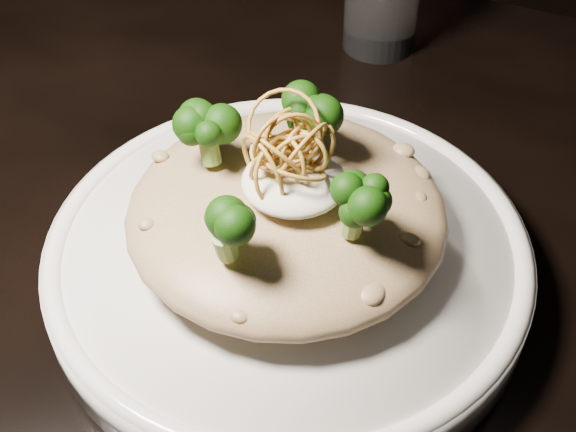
# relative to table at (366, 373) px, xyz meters

# --- Properties ---
(table) EXTENTS (1.10, 0.80, 0.75)m
(table) POSITION_rel_table_xyz_m (0.00, 0.00, 0.00)
(table) COLOR black
(table) RESTS_ON ground
(plate) EXTENTS (0.30, 0.30, 0.03)m
(plate) POSITION_rel_table_xyz_m (-0.06, -0.01, 0.10)
(plate) COLOR silver
(plate) RESTS_ON table
(risotto) EXTENTS (0.20, 0.20, 0.04)m
(risotto) POSITION_rel_table_xyz_m (-0.06, -0.00, 0.14)
(risotto) COLOR brown
(risotto) RESTS_ON plate
(broccoli) EXTENTS (0.13, 0.13, 0.05)m
(broccoli) POSITION_rel_table_xyz_m (-0.06, -0.01, 0.18)
(broccoli) COLOR black
(broccoli) RESTS_ON risotto
(cheese) EXTENTS (0.06, 0.06, 0.02)m
(cheese) POSITION_rel_table_xyz_m (-0.05, -0.01, 0.17)
(cheese) COLOR white
(cheese) RESTS_ON risotto
(shallots) EXTENTS (0.06, 0.06, 0.04)m
(shallots) POSITION_rel_table_xyz_m (-0.06, -0.00, 0.19)
(shallots) COLOR brown
(shallots) RESTS_ON cheese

